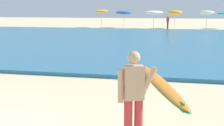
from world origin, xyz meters
TOP-DOWN VIEW (x-y plane):
  - sea at (0.00, 19.69)m, footprint 120.00×28.00m
  - surfer_with_board at (3.37, 0.01)m, footprint 1.38×2.57m
  - beach_umbrella_0 at (-7.90, 37.67)m, footprint 1.73×1.75m
  - beach_umbrella_1 at (-4.92, 37.64)m, footprint 2.15×2.15m
  - beach_umbrella_2 at (-0.98, 36.62)m, footprint 2.27×2.28m
  - beach_umbrella_3 at (1.47, 38.05)m, footprint 1.85×1.87m
  - beach_umbrella_4 at (5.28, 36.64)m, footprint 1.76×1.78m
  - beachgoer_near_row_left at (0.81, 35.68)m, footprint 0.32×0.20m

SIDE VIEW (x-z plane):
  - sea at x=0.00m, z-range 0.00..0.14m
  - beachgoer_near_row_left at x=0.81m, z-range 0.05..1.63m
  - surfer_with_board at x=3.37m, z-range 0.17..1.90m
  - beach_umbrella_1 at x=-4.92m, z-range 0.83..2.98m
  - beach_umbrella_3 at x=1.47m, z-range 0.80..3.04m
  - beach_umbrella_2 at x=-0.98m, z-range 0.83..3.03m
  - beach_umbrella_4 at x=5.28m, z-range 0.83..3.06m
  - beach_umbrella_0 at x=-7.90m, z-range 0.92..3.26m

